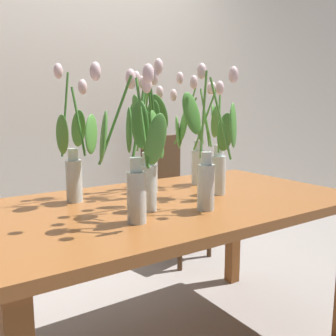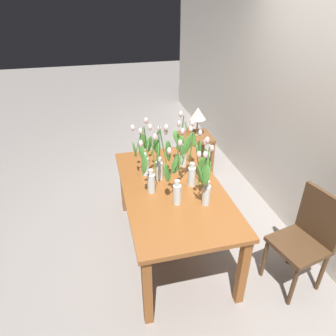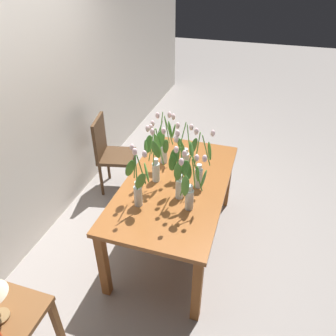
# 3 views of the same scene
# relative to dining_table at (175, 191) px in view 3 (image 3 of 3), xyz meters

# --- Properties ---
(ground_plane) EXTENTS (18.00, 18.00, 0.00)m
(ground_plane) POSITION_rel_dining_table_xyz_m (0.00, 0.00, -0.65)
(ground_plane) COLOR gray
(room_wall_rear) EXTENTS (9.00, 0.10, 2.70)m
(room_wall_rear) POSITION_rel_dining_table_xyz_m (0.00, 1.38, 0.70)
(room_wall_rear) COLOR silver
(room_wall_rear) RESTS_ON ground
(dining_table) EXTENTS (1.60, 0.90, 0.74)m
(dining_table) POSITION_rel_dining_table_xyz_m (0.00, 0.00, 0.00)
(dining_table) COLOR brown
(dining_table) RESTS_ON ground
(tulip_vase_0) EXTENTS (0.20, 0.25, 0.57)m
(tulip_vase_0) POSITION_rel_dining_table_xyz_m (-0.37, 0.20, 0.29)
(tulip_vase_0) COLOR silver
(tulip_vase_0) RESTS_ON dining_table
(tulip_vase_1) EXTENTS (0.22, 0.25, 0.56)m
(tulip_vase_1) POSITION_rel_dining_table_xyz_m (-0.02, 0.18, 0.33)
(tulip_vase_1) COLOR silver
(tulip_vase_1) RESTS_ON dining_table
(tulip_vase_2) EXTENTS (0.26, 0.19, 0.54)m
(tulip_vase_2) POSITION_rel_dining_table_xyz_m (-0.30, -0.22, 0.29)
(tulip_vase_2) COLOR silver
(tulip_vase_2) RESTS_ON dining_table
(tulip_vase_3) EXTENTS (0.24, 0.20, 0.57)m
(tulip_vase_3) POSITION_rel_dining_table_xyz_m (0.28, 0.20, 0.32)
(tulip_vase_3) COLOR silver
(tulip_vase_3) RESTS_ON dining_table
(tulip_vase_4) EXTENTS (0.19, 0.20, 0.57)m
(tulip_vase_4) POSITION_rel_dining_table_xyz_m (0.02, -0.20, 0.28)
(tulip_vase_4) COLOR silver
(tulip_vase_4) RESTS_ON dining_table
(tulip_vase_5) EXTENTS (0.22, 0.24, 0.59)m
(tulip_vase_5) POSITION_rel_dining_table_xyz_m (-0.19, -0.08, 0.32)
(tulip_vase_5) COLOR silver
(tulip_vase_5) RESTS_ON dining_table
(tulip_vase_6) EXTENTS (0.17, 0.21, 0.54)m
(tulip_vase_6) POSITION_rel_dining_table_xyz_m (0.21, -0.03, 0.27)
(tulip_vase_6) COLOR silver
(tulip_vase_6) RESTS_ON dining_table
(dining_chair) EXTENTS (0.48, 0.48, 0.93)m
(dining_chair) POSITION_rel_dining_table_xyz_m (0.66, 1.00, -0.12)
(dining_chair) COLOR #4C331E
(dining_chair) RESTS_ON ground
(side_table) EXTENTS (0.44, 0.44, 0.55)m
(side_table) POSITION_rel_dining_table_xyz_m (-1.43, 0.70, -0.22)
(side_table) COLOR brown
(side_table) RESTS_ON ground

